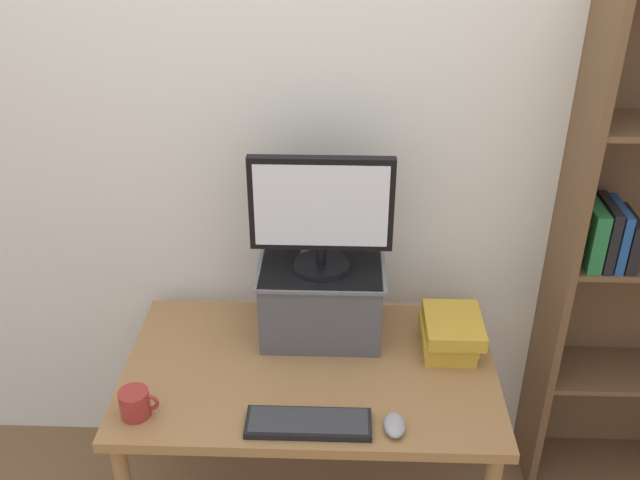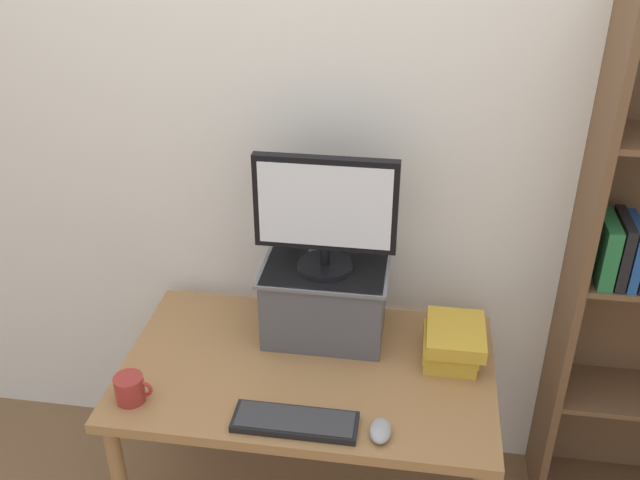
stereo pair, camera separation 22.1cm
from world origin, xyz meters
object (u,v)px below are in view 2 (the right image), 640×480
at_px(coffee_mug, 130,389).
at_px(riser_box, 325,300).
at_px(computer_mouse, 380,431).
at_px(book_stack, 453,342).
at_px(desk, 308,384).
at_px(keyboard, 295,422).
at_px(computer_monitor, 325,211).

bearing_deg(coffee_mug, riser_box, 38.68).
relative_size(computer_mouse, book_stack, 0.44).
xyz_separation_m(desk, computer_mouse, (0.26, -0.28, 0.10)).
relative_size(keyboard, coffee_mug, 3.11).
bearing_deg(computer_mouse, computer_monitor, 116.28).
distance_m(riser_box, computer_mouse, 0.54).
height_order(desk, riser_box, riser_box).
bearing_deg(riser_box, computer_monitor, -90.00).
bearing_deg(book_stack, computer_monitor, 169.99).
relative_size(desk, computer_mouse, 11.80).
relative_size(computer_monitor, keyboard, 1.24).
height_order(riser_box, computer_mouse, riser_box).
bearing_deg(keyboard, computer_monitor, 87.31).
relative_size(desk, book_stack, 5.16).
height_order(riser_box, keyboard, riser_box).
height_order(desk, coffee_mug, coffee_mug).
bearing_deg(desk, coffee_mug, -154.64).
distance_m(computer_mouse, book_stack, 0.45).
xyz_separation_m(desk, computer_monitor, (0.03, 0.19, 0.56)).
relative_size(computer_monitor, coffee_mug, 3.87).
distance_m(computer_monitor, book_stack, 0.61).
bearing_deg(computer_mouse, book_stack, 62.08).
xyz_separation_m(computer_monitor, computer_mouse, (0.23, -0.47, -0.46)).
bearing_deg(riser_box, keyboard, -92.69).
bearing_deg(keyboard, book_stack, 40.03).
bearing_deg(keyboard, desk, 91.73).
xyz_separation_m(riser_box, coffee_mug, (-0.54, -0.44, -0.09)).
xyz_separation_m(desk, keyboard, (0.01, -0.28, 0.09)).
bearing_deg(riser_box, coffee_mug, -141.32).
relative_size(desk, riser_box, 2.84).
bearing_deg(desk, book_stack, 13.49).
bearing_deg(desk, riser_box, 81.05).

